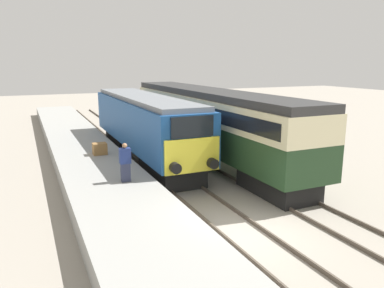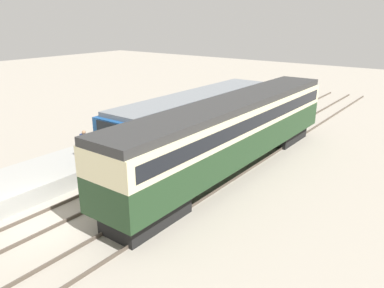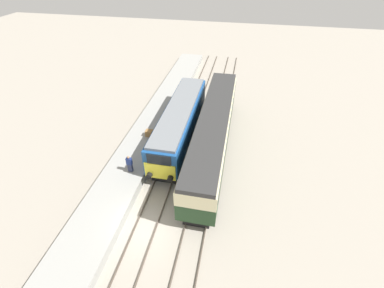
# 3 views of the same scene
# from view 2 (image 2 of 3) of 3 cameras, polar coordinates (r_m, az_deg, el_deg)

# --- Properties ---
(ground_plane) EXTENTS (120.00, 120.00, 0.00)m
(ground_plane) POSITION_cam_2_polar(r_m,az_deg,el_deg) (16.87, -21.81, -11.10)
(ground_plane) COLOR gray
(platform_left) EXTENTS (3.50, 50.00, 0.83)m
(platform_left) POSITION_cam_2_polar(r_m,az_deg,el_deg) (23.52, -9.78, -0.37)
(platform_left) COLOR gray
(platform_left) RESTS_ON ground_plane
(rails_near_track) EXTENTS (1.51, 60.00, 0.14)m
(rails_near_track) POSITION_cam_2_polar(r_m,az_deg,el_deg) (19.49, -9.36, -5.57)
(rails_near_track) COLOR #4C4238
(rails_near_track) RESTS_ON ground_plane
(rails_far_track) EXTENTS (1.50, 60.00, 0.14)m
(rails_far_track) POSITION_cam_2_polar(r_m,az_deg,el_deg) (17.40, -1.44, -8.42)
(rails_far_track) COLOR #4C4238
(rails_far_track) RESTS_ON ground_plane
(locomotive) EXTENTS (2.70, 13.81, 3.68)m
(locomotive) POSITION_cam_2_polar(r_m,az_deg,el_deg) (22.82, 0.58, 3.63)
(locomotive) COLOR black
(locomotive) RESTS_ON ground_plane
(passenger_carriage) EXTENTS (2.75, 17.89, 4.02)m
(passenger_carriage) POSITION_cam_2_polar(r_m,az_deg,el_deg) (19.91, 6.35, 2.36)
(passenger_carriage) COLOR black
(passenger_carriage) RESTS_ON ground_plane
(person_on_platform) EXTENTS (0.44, 0.26, 1.58)m
(person_on_platform) POSITION_cam_2_polar(r_m,az_deg,el_deg) (20.56, -15.99, -0.15)
(person_on_platform) COLOR #2D334C
(person_on_platform) RESTS_ON platform_left
(luggage_crate) EXTENTS (0.70, 0.56, 0.60)m
(luggage_crate) POSITION_cam_2_polar(r_m,az_deg,el_deg) (23.93, -6.58, 1.92)
(luggage_crate) COLOR olive
(luggage_crate) RESTS_ON platform_left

